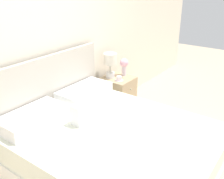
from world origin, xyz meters
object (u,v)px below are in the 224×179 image
bed (108,148)px  table_lamp (110,62)px  teacup (119,79)px  nightstand (118,96)px  flower_vase (124,65)px

bed → table_lamp: bearing=35.6°
teacup → table_lamp: bearing=82.5°
nightstand → teacup: 0.34m
flower_vase → teacup: 0.27m
bed → table_lamp: size_ratio=5.42×
nightstand → table_lamp: bearing=118.3°
table_lamp → teacup: (-0.02, -0.18, -0.21)m
bed → teacup: bearing=29.5°
bed → nightstand: (1.14, 0.68, -0.01)m
table_lamp → flower_vase: size_ratio=1.40×
nightstand → flower_vase: (0.14, -0.01, 0.46)m
table_lamp → flower_vase: 0.24m
bed → table_lamp: bed is taller
flower_vase → teacup: size_ratio=2.17×
bed → table_lamp: 1.43m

